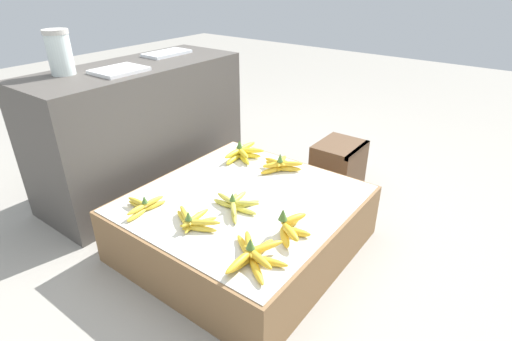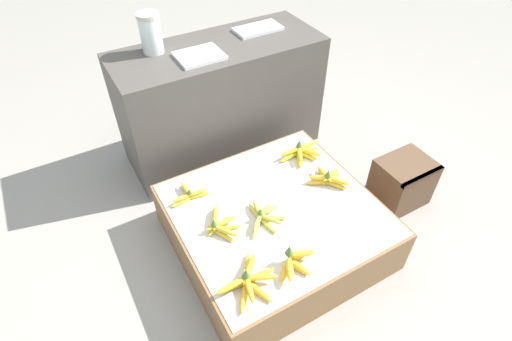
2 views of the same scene
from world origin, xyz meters
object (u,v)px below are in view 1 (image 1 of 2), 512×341
Objects in this scene: banana_bunch_middle_left at (194,221)px; banana_bunch_middle_midleft at (236,204)px; wooden_crate at (338,166)px; banana_bunch_back_left at (143,206)px; glass_jar at (59,52)px; banana_bunch_front_left at (253,255)px; banana_bunch_front_midleft at (290,227)px; banana_bunch_middle_right at (280,165)px; foam_tray_white at (119,70)px; banana_bunch_back_right at (242,153)px.

banana_bunch_middle_left is 0.22m from banana_bunch_middle_midleft.
wooden_crate is 1.43× the size of banana_bunch_back_left.
glass_jar is at bearing 84.65° from banana_bunch_middle_left.
banana_bunch_front_midleft reaches higher than banana_bunch_front_left.
glass_jar is at bearing 119.91° from banana_bunch_middle_right.
banana_bunch_front_left is 1.23m from foam_tray_white.
wooden_crate is 1.24m from banana_bunch_back_left.
wooden_crate is 1.42× the size of banana_bunch_middle_right.
glass_jar reaches higher than banana_bunch_front_left.
banana_bunch_back_right reaches higher than banana_bunch_back_left.
foam_tray_white is at bearing 69.67° from banana_bunch_middle_left.
wooden_crate is at bearing -18.17° from banana_bunch_back_left.
glass_jar is at bearing 136.75° from foam_tray_white.
banana_bunch_front_midleft is 1.00× the size of banana_bunch_back_left.
banana_bunch_back_right reaches higher than banana_bunch_middle_right.
banana_bunch_middle_right is at bearing 37.84° from banana_bunch_front_midleft.
foam_tray_white is at bearing 114.65° from banana_bunch_middle_right.
banana_bunch_back_left is at bearing 158.92° from banana_bunch_middle_right.
banana_bunch_front_left is 1.02× the size of banana_bunch_back_right.
banana_bunch_middle_midleft is 1.08× the size of banana_bunch_back_left.
foam_tray_white is (0.10, 1.12, 0.45)m from banana_bunch_front_midleft.
foam_tray_white is at bearing 84.70° from banana_bunch_middle_midleft.
banana_bunch_middle_left reaches higher than banana_bunch_middle_midleft.
glass_jar is 0.29m from foam_tray_white.
banana_bunch_middle_left is at bearing 164.45° from banana_bunch_middle_midleft.
banana_bunch_back_left is at bearing -101.24° from glass_jar.
wooden_crate is at bearing -3.87° from banana_bunch_middle_midleft.
banana_bunch_front_midleft is at bearing -126.74° from banana_bunch_back_right.
wooden_crate is 1.37m from foam_tray_white.
banana_bunch_front_left reaches higher than banana_bunch_back_left.
banana_bunch_front_left is 1.41m from glass_jar.
banana_bunch_middle_right is 0.78× the size of banana_bunch_back_right.
banana_bunch_front_midleft is 0.75m from banana_bunch_back_right.
banana_bunch_front_left is at bearing -88.18° from banana_bunch_back_left.
wooden_crate is 1.23× the size of banana_bunch_middle_left.
banana_bunch_front_left is 0.88m from banana_bunch_back_right.
foam_tray_white reaches higher than banana_bunch_middle_midleft.
banana_bunch_back_left is (-0.24, 0.61, -0.01)m from banana_bunch_front_midleft.
foam_tray_white is at bearing 85.15° from banana_bunch_front_midleft.
wooden_crate is at bearing -46.24° from glass_jar.
banana_bunch_front_midleft is 0.93× the size of banana_bunch_middle_midleft.
banana_bunch_front_left is (-1.15, -0.21, 0.16)m from wooden_crate.
banana_bunch_back_right is at bearing 53.26° from banana_bunch_front_midleft.
banana_bunch_middle_midleft is at bearing 49.05° from banana_bunch_front_left.
banana_bunch_middle_midleft is 0.43m from banana_bunch_middle_right.
banana_bunch_middle_right is at bearing -21.08° from banana_bunch_back_left.
banana_bunch_middle_left reaches higher than wooden_crate.
banana_bunch_front_midleft is (-0.93, -0.23, 0.17)m from wooden_crate.
banana_bunch_middle_right reaches higher than banana_bunch_middle_midleft.
wooden_crate is 1.14m from banana_bunch_middle_left.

